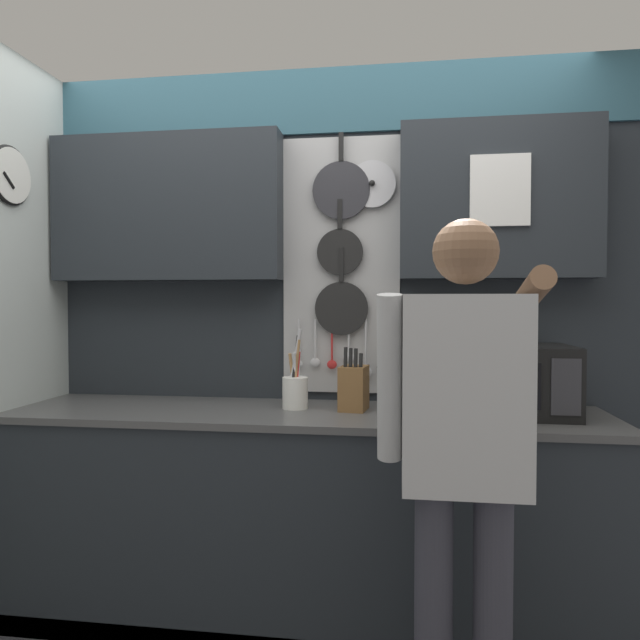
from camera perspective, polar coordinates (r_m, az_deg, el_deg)
The scene contains 7 objects.
ground_plane at distance 2.81m, azimuth -1.48°, elevation -27.80°, with size 14.00×14.00×0.00m, color #38383D.
base_cabinet_counter at distance 2.62m, azimuth -1.49°, elevation -19.09°, with size 2.56×0.62×0.92m.
back_wall_unit at distance 2.72m, azimuth -0.75°, elevation 4.63°, with size 3.13×0.22×2.50m.
microwave at distance 2.52m, azimuth 18.42°, elevation -5.68°, with size 0.50×0.38×0.29m.
knife_block at distance 2.50m, azimuth 3.39°, elevation -6.74°, with size 0.13×0.16×0.28m.
utensil_crock at distance 2.53m, azimuth -2.50°, elevation -6.91°, with size 0.11×0.11×0.35m.
person at distance 1.86m, azimuth 14.19°, elevation -11.02°, with size 0.54×0.64×1.64m.
Camera 1 is at (0.40, -2.42, 1.39)m, focal length 32.00 mm.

